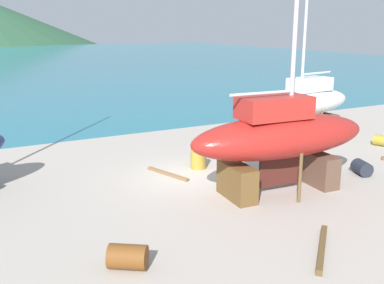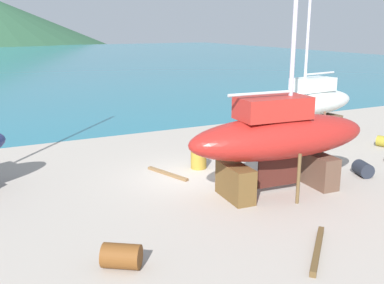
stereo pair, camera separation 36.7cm
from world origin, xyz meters
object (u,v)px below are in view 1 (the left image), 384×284
(sailboat_far_slipway, at_px, (280,137))
(barrel_rust_mid, at_px, (128,257))
(barrel_tipped_left, at_px, (384,141))
(sailboat_small_center, at_px, (305,103))
(barrel_ochre, at_px, (198,159))
(barrel_rust_near, at_px, (362,168))

(sailboat_far_slipway, height_order, barrel_rust_mid, sailboat_far_slipway)
(barrel_tipped_left, bearing_deg, barrel_rust_mid, -161.76)
(sailboat_small_center, xyz_separation_m, barrel_ochre, (-7.79, -2.35, -1.41))
(barrel_tipped_left, height_order, barrel_ochre, barrel_ochre)
(barrel_rust_near, bearing_deg, barrel_tipped_left, 30.52)
(barrel_ochre, relative_size, barrel_rust_near, 1.02)
(sailboat_small_center, height_order, barrel_ochre, sailboat_small_center)
(sailboat_far_slipway, height_order, barrel_tipped_left, sailboat_far_slipway)
(sailboat_far_slipway, bearing_deg, barrel_rust_mid, -155.38)
(barrel_rust_mid, bearing_deg, barrel_rust_near, 12.53)
(sailboat_small_center, relative_size, barrel_ochre, 12.80)
(barrel_rust_near, relative_size, barrel_rust_mid, 0.82)
(sailboat_small_center, bearing_deg, barrel_rust_near, 60.97)
(sailboat_far_slipway, bearing_deg, barrel_ochre, 112.83)
(sailboat_far_slipway, xyz_separation_m, barrel_tipped_left, (8.59, 2.49, -1.76))
(barrel_ochre, distance_m, barrel_rust_mid, 8.24)
(barrel_rust_near, distance_m, barrel_rust_mid, 11.06)
(sailboat_small_center, relative_size, barrel_tipped_left, 10.77)
(barrel_ochre, bearing_deg, barrel_tipped_left, -7.00)
(barrel_rust_near, height_order, barrel_rust_mid, barrel_rust_mid)
(barrel_ochre, relative_size, barrel_rust_mid, 0.83)
(sailboat_small_center, bearing_deg, barrel_tipped_left, 112.22)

